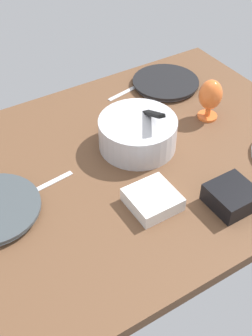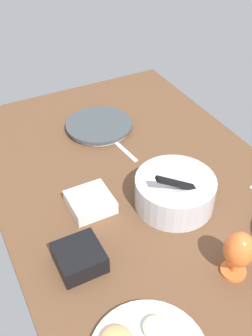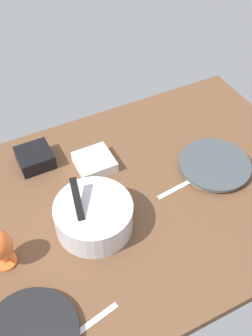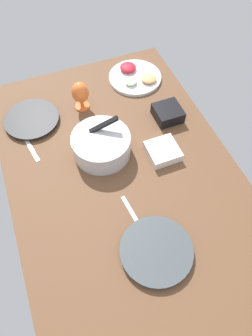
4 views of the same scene
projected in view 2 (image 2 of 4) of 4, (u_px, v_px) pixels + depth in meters
ground_plane at (141, 187)px, 148.50cm from camera, size 160.00×104.00×4.00cm
dinner_plate_left at (99, 126)px, 173.93cm from camera, size 29.09×29.09×2.83cm
mixing_bowl at (175, 191)px, 135.13cm from camera, size 27.50×27.50×18.05cm
hurricane_glass_orange at (239, 251)px, 110.77cm from camera, size 8.86×8.86×16.18cm
square_bowl_black at (79, 257)px, 116.77cm from camera, size 13.51×13.51×6.37cm
square_bowl_white at (90, 201)px, 135.95cm from camera, size 14.49×14.49×4.66cm
fork_by_left_plate at (124, 150)px, 162.51cm from camera, size 18.09×3.78×0.60cm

